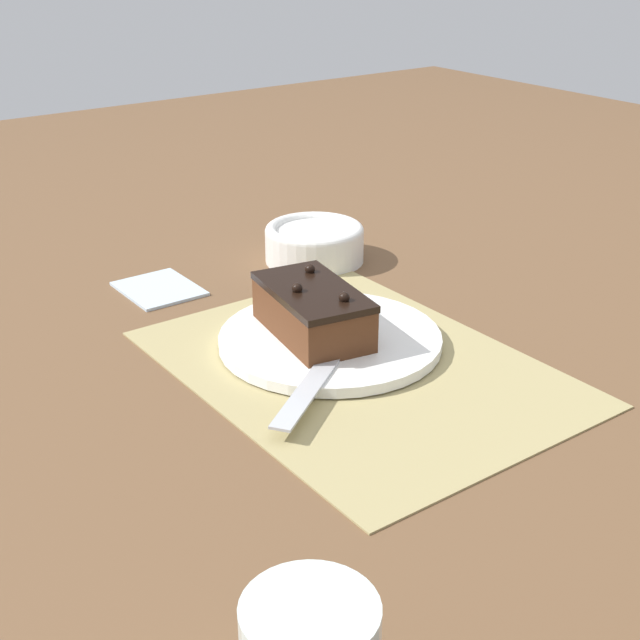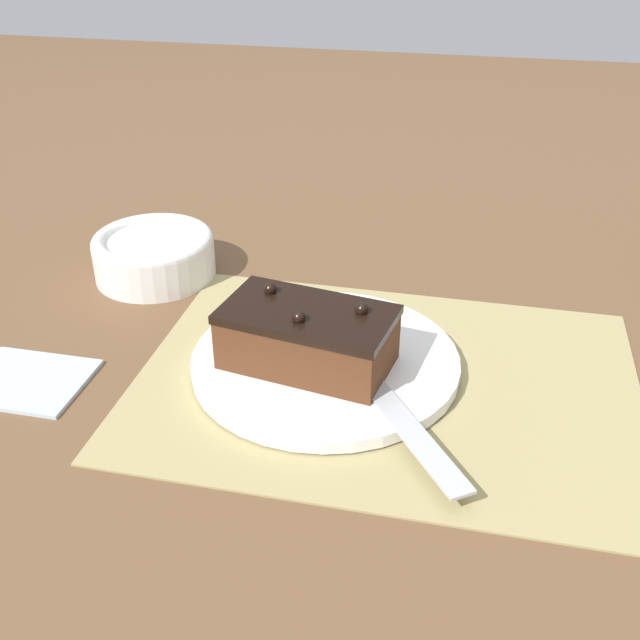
% 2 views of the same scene
% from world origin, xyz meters
% --- Properties ---
extents(ground_plane, '(3.00, 3.00, 0.00)m').
position_xyz_m(ground_plane, '(0.00, 0.00, 0.00)').
color(ground_plane, brown).
extents(placemat_woven, '(0.46, 0.34, 0.00)m').
position_xyz_m(placemat_woven, '(0.00, 0.00, 0.00)').
color(placemat_woven, tan).
rests_on(placemat_woven, ground_plane).
extents(cake_plate, '(0.25, 0.25, 0.01)m').
position_xyz_m(cake_plate, '(-0.06, 0.01, 0.01)').
color(cake_plate, white).
rests_on(cake_plate, placemat_woven).
extents(chocolate_cake, '(0.17, 0.11, 0.07)m').
position_xyz_m(chocolate_cake, '(-0.07, -0.01, 0.04)').
color(chocolate_cake, '#512D19').
rests_on(chocolate_cake, cake_plate).
extents(serving_knife, '(0.16, 0.21, 0.01)m').
position_xyz_m(serving_knife, '(-0.01, -0.02, 0.02)').
color(serving_knife, '#472D19').
rests_on(serving_knife, cake_plate).
extents(small_bowl, '(0.14, 0.14, 0.05)m').
position_xyz_m(small_bowl, '(-0.30, 0.16, 0.03)').
color(small_bowl, white).
rests_on(small_bowl, ground_plane).
extents(folded_napkin, '(0.11, 0.09, 0.01)m').
position_xyz_m(folded_napkin, '(-0.33, -0.07, 0.00)').
color(folded_napkin, silver).
rests_on(folded_napkin, ground_plane).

